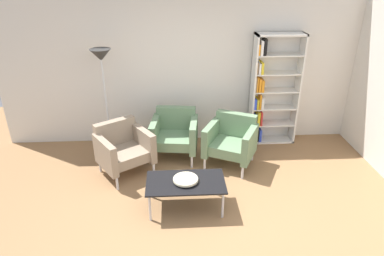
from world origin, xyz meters
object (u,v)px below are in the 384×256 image
object	(u,v)px
coffee_table_low	(186,184)
armchair_near_window	(175,133)
armchair_corner_red	(231,140)
bookshelf_tall	(270,92)
decorative_bowl	(186,179)
armchair_spare_guest	(123,148)
floor_lamp_torchiere	(102,68)

from	to	relation	value
coffee_table_low	armchair_near_window	xyz separation A→B (m)	(-0.12, 1.36, 0.05)
armchair_corner_red	armchair_near_window	world-z (taller)	same
bookshelf_tall	decorative_bowl	bearing A→B (deg)	-129.75
armchair_spare_guest	armchair_near_window	bearing A→B (deg)	-3.70
armchair_spare_guest	floor_lamp_torchiere	world-z (taller)	floor_lamp_torchiere
armchair_spare_guest	floor_lamp_torchiere	bearing A→B (deg)	81.11
decorative_bowl	coffee_table_low	bearing A→B (deg)	-90.00
coffee_table_low	armchair_near_window	bearing A→B (deg)	94.98
bookshelf_tall	floor_lamp_torchiere	bearing A→B (deg)	-174.79
decorative_bowl	armchair_corner_red	size ratio (longest dim) A/B	0.35
coffee_table_low	floor_lamp_torchiere	xyz separation A→B (m)	(-1.20, 1.58, 1.08)
armchair_near_window	floor_lamp_torchiere	xyz separation A→B (m)	(-1.08, 0.22, 1.03)
coffee_table_low	armchair_spare_guest	world-z (taller)	armchair_spare_guest
coffee_table_low	armchair_corner_red	world-z (taller)	armchair_corner_red
bookshelf_tall	armchair_spare_guest	world-z (taller)	bookshelf_tall
coffee_table_low	armchair_corner_red	xyz separation A→B (m)	(0.76, 1.07, 0.05)
coffee_table_low	armchair_near_window	distance (m)	1.36
floor_lamp_torchiere	armchair_near_window	bearing A→B (deg)	-11.48
armchair_corner_red	coffee_table_low	bearing A→B (deg)	-98.61
armchair_spare_guest	armchair_corner_red	xyz separation A→B (m)	(1.65, 0.16, 0.00)
armchair_near_window	floor_lamp_torchiere	distance (m)	1.51
coffee_table_low	decorative_bowl	xyz separation A→B (m)	(0.00, 0.00, 0.07)
armchair_spare_guest	bookshelf_tall	bearing A→B (deg)	-12.89
bookshelf_tall	decorative_bowl	xyz separation A→B (m)	(-1.52, -1.83, -0.49)
coffee_table_low	armchair_spare_guest	xyz separation A→B (m)	(-0.89, 0.91, 0.05)
armchair_spare_guest	armchair_near_window	distance (m)	0.90
coffee_table_low	decorative_bowl	distance (m)	0.07
bookshelf_tall	coffee_table_low	bearing A→B (deg)	-129.75
armchair_spare_guest	armchair_corner_red	world-z (taller)	same
floor_lamp_torchiere	bookshelf_tall	bearing A→B (deg)	5.21
coffee_table_low	floor_lamp_torchiere	size ratio (longest dim) A/B	0.57
armchair_corner_red	floor_lamp_torchiere	world-z (taller)	floor_lamp_torchiere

